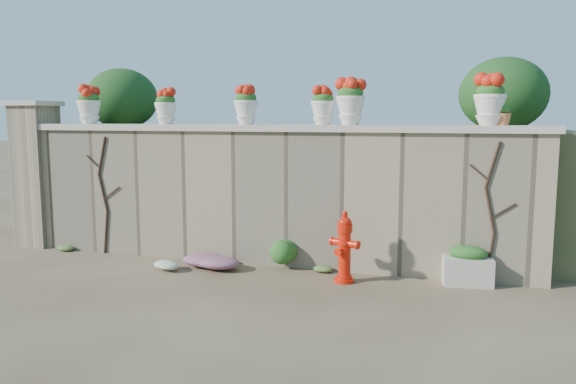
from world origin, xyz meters
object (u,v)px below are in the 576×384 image
(urn_pot_0, at_px, (89,105))
(terracotta_pot, at_px, (502,116))
(planter_box, at_px, (468,267))
(fire_hydrant, at_px, (344,247))

(urn_pot_0, xyz_separation_m, terracotta_pot, (6.37, -0.00, -0.18))
(planter_box, distance_m, terracotta_pot, 2.03)
(urn_pot_0, height_order, terracotta_pot, urn_pot_0)
(fire_hydrant, xyz_separation_m, planter_box, (1.58, 0.37, -0.24))
(fire_hydrant, height_order, terracotta_pot, terracotta_pot)
(planter_box, distance_m, urn_pot_0, 6.39)
(planter_box, bearing_deg, urn_pot_0, 169.50)
(planter_box, height_order, terracotta_pot, terracotta_pot)
(fire_hydrant, xyz_separation_m, terracotta_pot, (1.94, 0.68, 1.73))
(urn_pot_0, bearing_deg, planter_box, -2.93)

